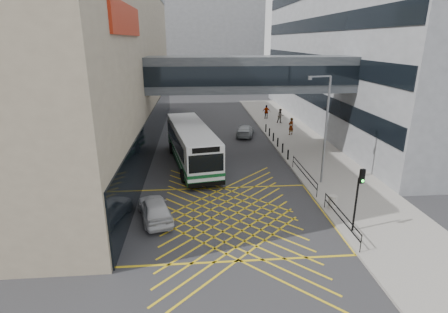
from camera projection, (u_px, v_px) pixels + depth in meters
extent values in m
plane|color=#333335|center=(229.00, 217.00, 21.39)|extent=(120.00, 120.00, 0.00)
cube|color=tan|center=(21.00, 66.00, 32.56)|extent=(24.00, 42.00, 16.00)
cube|color=black|center=(156.00, 126.00, 35.41)|extent=(0.10, 41.50, 4.00)
cube|color=#AC2710|center=(126.00, 19.00, 21.07)|extent=(0.18, 9.00, 1.80)
cube|color=gray|center=(405.00, 43.00, 42.83)|extent=(24.00, 44.00, 20.00)
cube|color=black|center=(305.00, 93.00, 43.77)|extent=(0.10, 43.50, 1.60)
cube|color=black|center=(308.00, 60.00, 42.51)|extent=(0.10, 43.50, 1.60)
cube|color=black|center=(310.00, 25.00, 41.24)|extent=(0.10, 43.50, 1.60)
cube|color=gray|center=(193.00, 47.00, 75.11)|extent=(28.00, 16.00, 18.00)
cube|color=#3C4146|center=(250.00, 74.00, 30.61)|extent=(20.00, 4.00, 3.00)
cube|color=black|center=(254.00, 76.00, 28.70)|extent=(19.50, 0.06, 1.60)
cube|color=black|center=(247.00, 72.00, 32.52)|extent=(19.50, 0.06, 1.60)
cube|color=gray|center=(301.00, 144.00, 36.27)|extent=(6.00, 54.00, 0.16)
cube|color=gold|center=(229.00, 217.00, 21.39)|extent=(12.00, 9.00, 0.01)
cube|color=white|center=(192.00, 144.00, 29.99)|extent=(4.79, 12.27, 2.94)
cube|color=#0F4E22|center=(192.00, 158.00, 30.40)|extent=(4.84, 12.32, 0.37)
cube|color=#0F4E22|center=(192.00, 152.00, 30.21)|extent=(4.86, 12.32, 0.24)
cube|color=black|center=(190.00, 138.00, 30.47)|extent=(4.58, 10.78, 1.14)
cube|color=black|center=(206.00, 163.00, 24.44)|extent=(2.48, 0.53, 1.31)
cube|color=black|center=(206.00, 150.00, 24.11)|extent=(1.94, 0.41, 0.38)
cube|color=white|center=(191.00, 127.00, 29.52)|extent=(4.74, 12.16, 0.11)
cube|color=black|center=(207.00, 184.00, 24.92)|extent=(2.70, 0.59, 0.33)
cube|color=black|center=(182.00, 140.00, 35.89)|extent=(2.70, 0.59, 0.33)
cylinder|color=black|center=(183.00, 176.00, 26.48)|extent=(0.49, 1.13, 1.09)
cylinder|color=black|center=(218.00, 172.00, 27.15)|extent=(0.49, 1.13, 1.09)
cylinder|color=black|center=(172.00, 148.00, 33.26)|extent=(0.49, 1.13, 1.09)
cylinder|color=black|center=(200.00, 146.00, 33.93)|extent=(0.49, 1.13, 1.09)
imported|color=silver|center=(155.00, 208.00, 20.94)|extent=(3.00, 4.84, 1.43)
imported|color=#222227|center=(210.00, 149.00, 32.51)|extent=(2.12, 4.38, 1.32)
imported|color=#999EA2|center=(245.00, 130.00, 39.52)|extent=(2.86, 4.74, 1.38)
cylinder|color=black|center=(356.00, 205.00, 19.13)|extent=(0.13, 0.13, 3.16)
cube|color=black|center=(362.00, 176.00, 18.39)|extent=(0.29, 0.22, 0.79)
sphere|color=#19E533|center=(363.00, 181.00, 18.38)|extent=(0.18, 0.18, 0.15)
cylinder|color=slate|center=(326.00, 132.00, 25.06)|extent=(0.18, 0.18, 7.82)
cube|color=slate|center=(321.00, 76.00, 23.63)|extent=(1.56, 0.37, 0.10)
cylinder|color=slate|center=(310.00, 78.00, 23.47)|extent=(0.32, 0.32, 0.24)
cylinder|color=#ADA89E|center=(333.00, 202.00, 22.01)|extent=(0.51, 0.51, 0.89)
cube|color=black|center=(342.00, 212.00, 19.64)|extent=(0.05, 5.00, 0.05)
cube|color=black|center=(341.00, 219.00, 19.77)|extent=(0.05, 5.00, 0.05)
cube|color=black|center=(304.00, 169.00, 26.26)|extent=(0.05, 6.00, 0.05)
cube|color=black|center=(304.00, 174.00, 26.39)|extent=(0.05, 6.00, 0.05)
cylinder|color=black|center=(361.00, 244.00, 17.42)|extent=(0.04, 0.04, 1.00)
cylinder|color=black|center=(325.00, 200.00, 22.15)|extent=(0.04, 0.04, 1.00)
cylinder|color=black|center=(317.00, 191.00, 23.57)|extent=(0.04, 0.04, 1.00)
cylinder|color=black|center=(293.00, 161.00, 29.24)|extent=(0.04, 0.04, 1.00)
cylinder|color=black|center=(288.00, 155.00, 31.15)|extent=(0.14, 0.14, 0.90)
cylinder|color=black|center=(283.00, 148.00, 33.04)|extent=(0.14, 0.14, 0.90)
cylinder|color=black|center=(278.00, 142.00, 34.93)|extent=(0.14, 0.14, 0.90)
cylinder|color=black|center=(273.00, 137.00, 36.82)|extent=(0.14, 0.14, 0.90)
cylinder|color=black|center=(269.00, 132.00, 38.72)|extent=(0.14, 0.14, 0.90)
cylinder|color=black|center=(266.00, 128.00, 40.61)|extent=(0.14, 0.14, 0.90)
imported|color=gray|center=(291.00, 126.00, 39.25)|extent=(0.94, 0.86, 1.92)
imported|color=gray|center=(280.00, 116.00, 44.70)|extent=(0.96, 0.62, 1.85)
imported|color=gray|center=(266.00, 112.00, 47.34)|extent=(1.13, 0.60, 1.85)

